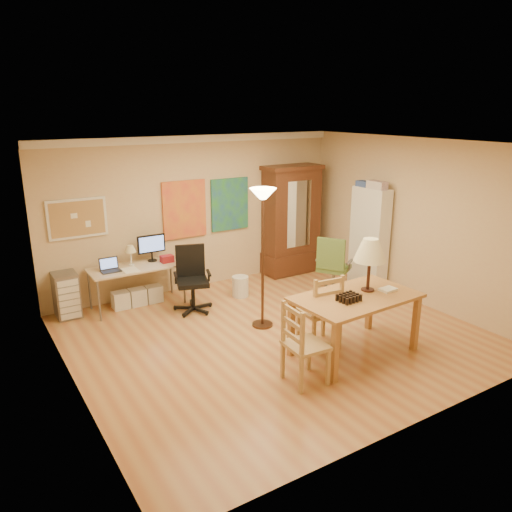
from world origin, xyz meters
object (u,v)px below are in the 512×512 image
armoire (291,227)px  computer_desk (138,281)px  office_chair_green (333,280)px  bookshelf (369,239)px  office_chair_black (193,294)px  dining_table (361,283)px

armoire → computer_desk: bearing=-178.5°
computer_desk → armoire: armoire is taller
computer_desk → office_chair_green: bearing=-24.9°
armoire → bookshelf: 1.59m
computer_desk → office_chair_black: computer_desk is taller
dining_table → armoire: (1.18, 3.19, -0.05)m
dining_table → computer_desk: dining_table is taller
office_chair_black → office_chair_green: office_chair_green is taller
dining_table → armoire: size_ratio=0.79×
office_chair_green → bookshelf: 1.03m
dining_table → bookshelf: size_ratio=0.92×
office_chair_green → office_chair_black: bearing=163.0°
office_chair_green → armoire: 1.60m
office_chair_black → office_chair_green: size_ratio=0.97×
office_chair_green → armoire: armoire is taller
dining_table → office_chair_black: 2.84m
office_chair_green → armoire: (0.16, 1.47, 0.63)m
office_chair_black → armoire: armoire is taller
office_chair_black → office_chair_green: (2.32, -0.71, 0.01)m
office_chair_black → dining_table: bearing=-62.0°
bookshelf → office_chair_green: bearing=-178.1°
bookshelf → dining_table: bearing=-136.6°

